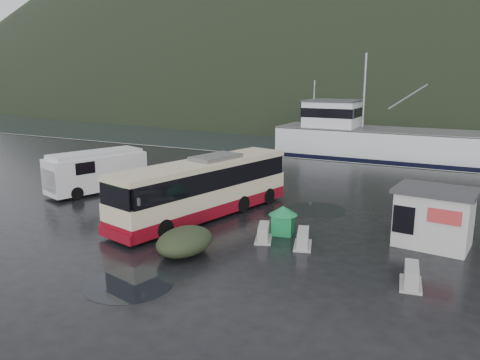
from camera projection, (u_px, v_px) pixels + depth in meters
The scene contains 15 objects.
ground at pixel (173, 220), 23.77m from camera, with size 160.00×160.00×0.00m, color black.
harbor_water at pixel (424, 104), 119.15m from camera, with size 300.00×180.00×0.02m, color black.
quay_edge at pixel (305, 159), 41.11m from camera, with size 160.00×0.60×1.50m, color #999993.
headland at pixel (477, 90), 236.06m from camera, with size 780.00×540.00×570.00m, color black.
coach_bus at pixel (205, 216), 24.46m from camera, with size 2.82×11.11×3.14m, color beige, non-canonical shape.
white_van at pixel (98, 192), 29.56m from camera, with size 2.13×6.20×2.59m, color silver, non-canonical shape.
waste_bin_left at pixel (132, 236), 21.48m from camera, with size 1.12×1.12×1.57m, color #157A3E, non-canonical shape.
waste_bin_right at pixel (283, 234), 21.72m from camera, with size 0.97×0.97×1.34m, color #157A3E, non-canonical shape.
dome_tent at pixel (185, 254), 19.27m from camera, with size 2.00×2.80×1.10m, color #28321E, non-canonical shape.
ticket_kiosk at pixel (431, 245), 20.25m from camera, with size 3.24×2.46×2.53m, color beige, non-canonical shape.
jersey_barrier_a at pixel (264, 240), 20.89m from camera, with size 0.71×1.42×0.71m, color #999993, non-canonical shape.
jersey_barrier_b at pixel (303, 247), 20.10m from camera, with size 0.73×1.46×0.73m, color #999993, non-canonical shape.
jersey_barrier_c at pixel (410, 285), 16.38m from camera, with size 0.74×1.47×0.74m, color #999993, non-canonical shape.
fishing_trawler at pixel (393, 150), 46.14m from camera, with size 26.92×5.89×10.77m, color silver, non-canonical shape.
puddles at pixel (197, 239), 20.99m from camera, with size 15.35×15.15×0.01m.
Camera 1 is at (13.47, -18.64, 7.20)m, focal length 35.00 mm.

